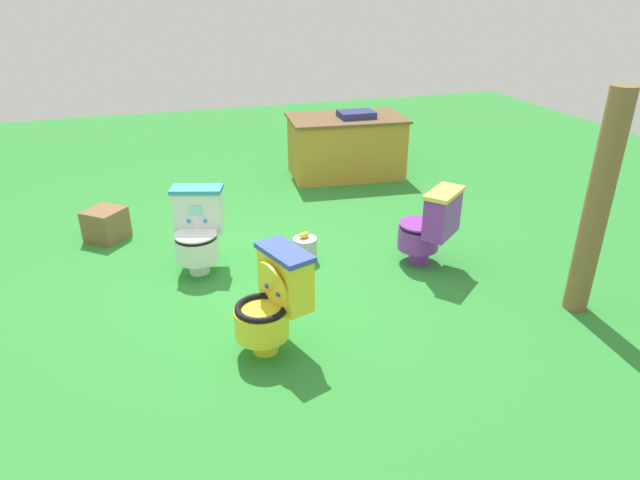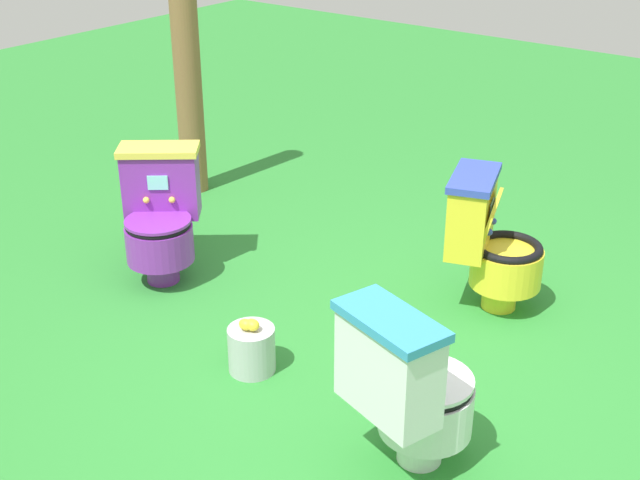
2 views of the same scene
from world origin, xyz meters
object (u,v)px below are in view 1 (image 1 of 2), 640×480
(vendor_table, at_px, (346,146))
(wooden_post, at_px, (597,206))
(toilet_yellow, at_px, (273,301))
(toilet_purple, at_px, (429,227))
(toilet_white, at_px, (198,230))
(small_crate, at_px, (106,224))
(lemon_bucket, at_px, (305,249))

(vendor_table, distance_m, wooden_post, 3.69)
(toilet_yellow, height_order, vendor_table, vendor_table)
(toilet_yellow, distance_m, vendor_table, 3.83)
(toilet_purple, xyz_separation_m, toilet_yellow, (-1.60, -0.79, 0.00))
(toilet_white, relative_size, small_crate, 2.15)
(toilet_white, xyz_separation_m, toilet_yellow, (0.35, -1.33, 0.00))
(toilet_white, distance_m, lemon_bucket, 0.97)
(toilet_white, height_order, toilet_purple, same)
(toilet_yellow, distance_m, lemon_bucket, 1.36)
(wooden_post, relative_size, small_crate, 5.05)
(vendor_table, height_order, small_crate, vendor_table)
(small_crate, height_order, lemon_bucket, small_crate)
(toilet_purple, distance_m, vendor_table, 2.61)
(vendor_table, bearing_deg, toilet_yellow, -117.69)
(toilet_yellow, relative_size, lemon_bucket, 2.63)
(toilet_white, relative_size, toilet_yellow, 1.00)
(toilet_purple, height_order, vendor_table, vendor_table)
(wooden_post, bearing_deg, toilet_yellow, 174.76)
(toilet_white, distance_m, vendor_table, 2.96)
(lemon_bucket, bearing_deg, small_crate, 148.74)
(toilet_white, relative_size, lemon_bucket, 2.63)
(toilet_white, xyz_separation_m, wooden_post, (2.72, -1.55, 0.48))
(toilet_purple, relative_size, toilet_yellow, 1.00)
(toilet_yellow, distance_m, wooden_post, 2.43)
(toilet_yellow, bearing_deg, lemon_bucket, -44.50)
(toilet_white, distance_m, small_crate, 1.25)
(small_crate, relative_size, lemon_bucket, 1.22)
(toilet_purple, relative_size, small_crate, 2.15)
(toilet_purple, bearing_deg, wooden_post, -91.47)
(toilet_white, relative_size, wooden_post, 0.43)
(wooden_post, bearing_deg, toilet_purple, 127.31)
(vendor_table, relative_size, lemon_bucket, 5.57)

